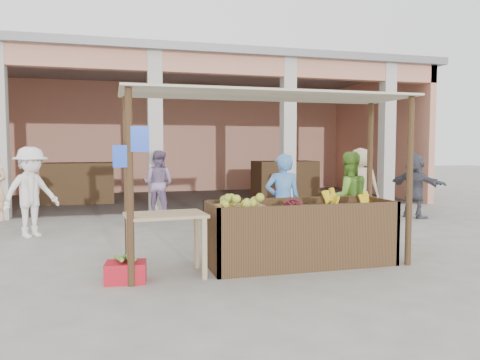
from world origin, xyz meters
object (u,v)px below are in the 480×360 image
object	(u,v)px
fruit_stall	(300,236)
vendor_green	(348,196)
vendor_blue	(283,199)
motorcycle	(261,212)
side_table	(165,224)
red_crate	(126,272)

from	to	relation	value
fruit_stall	vendor_green	size ratio (longest dim) A/B	1.56
vendor_blue	motorcycle	world-z (taller)	vendor_blue
vendor_green	motorcycle	size ratio (longest dim) A/B	0.97
motorcycle	vendor_blue	bearing A→B (deg)	158.88
side_table	motorcycle	xyz separation A→B (m)	(2.03, 2.26, -0.22)
fruit_stall	vendor_green	xyz separation A→B (m)	(1.28, 0.98, 0.43)
side_table	vendor_blue	xyz separation A→B (m)	(1.98, 1.02, 0.16)
side_table	vendor_green	world-z (taller)	vendor_green
side_table	fruit_stall	bearing A→B (deg)	-0.88
side_table	motorcycle	size ratio (longest dim) A/B	0.61
vendor_green	motorcycle	distance (m)	1.69
vendor_blue	motorcycle	size ratio (longest dim) A/B	0.97
red_crate	vendor_blue	distance (m)	2.85
red_crate	motorcycle	bearing A→B (deg)	50.75
vendor_blue	fruit_stall	bearing A→B (deg)	95.40
vendor_blue	vendor_green	bearing A→B (deg)	-166.07
vendor_blue	red_crate	bearing A→B (deg)	36.06
fruit_stall	side_table	distance (m)	1.92
fruit_stall	motorcycle	xyz separation A→B (m)	(0.13, 2.15, 0.05)
side_table	vendor_green	distance (m)	3.37
fruit_stall	motorcycle	bearing A→B (deg)	86.64
side_table	red_crate	size ratio (longest dim) A/B	2.16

